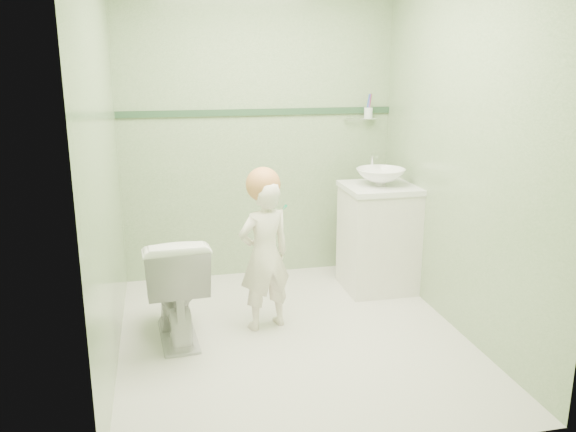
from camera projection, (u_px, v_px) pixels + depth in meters
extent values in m
plane|color=silver|center=(293.00, 337.00, 3.86)|extent=(2.50, 2.50, 0.00)
cube|color=#88A776|center=(258.00, 131.00, 4.73)|extent=(2.20, 0.04, 2.40)
cube|color=#88A776|center=(363.00, 203.00, 2.37)|extent=(2.20, 0.04, 2.40)
cube|color=#88A776|center=(103.00, 162.00, 3.32)|extent=(0.04, 2.50, 2.40)
cube|color=#88A776|center=(461.00, 149.00, 3.78)|extent=(0.04, 2.50, 2.40)
cube|color=#2A4B31|center=(258.00, 112.00, 4.68)|extent=(2.20, 0.02, 0.05)
cube|color=silver|center=(378.00, 239.00, 4.59)|extent=(0.52, 0.50, 0.80)
cube|color=white|center=(380.00, 188.00, 4.49)|extent=(0.54, 0.52, 0.04)
imported|color=white|center=(381.00, 177.00, 4.47)|extent=(0.37, 0.37, 0.13)
cylinder|color=silver|center=(372.00, 165.00, 4.64)|extent=(0.03, 0.03, 0.18)
cylinder|color=silver|center=(374.00, 156.00, 4.57)|extent=(0.02, 0.12, 0.02)
cylinder|color=silver|center=(360.00, 119.00, 4.84)|extent=(0.26, 0.02, 0.02)
cylinder|color=silver|center=(368.00, 113.00, 4.82)|extent=(0.07, 0.07, 0.09)
cylinder|color=purple|center=(369.00, 104.00, 4.79)|extent=(0.01, 0.01, 0.17)
cylinder|color=blue|center=(369.00, 104.00, 4.79)|extent=(0.01, 0.01, 0.17)
cylinder|color=#BA2A36|center=(370.00, 104.00, 4.81)|extent=(0.01, 0.01, 0.17)
cylinder|color=blue|center=(368.00, 104.00, 4.79)|extent=(0.01, 0.01, 0.17)
imported|color=white|center=(175.00, 286.00, 3.77)|extent=(0.45, 0.72, 0.71)
imported|color=silver|center=(265.00, 255.00, 3.88)|extent=(0.43, 0.34, 1.01)
sphere|color=#C57F47|center=(263.00, 184.00, 3.79)|extent=(0.23, 0.23, 0.23)
cylinder|color=#129766|center=(285.00, 207.00, 3.73)|extent=(0.04, 0.14, 0.06)
cube|color=white|center=(273.00, 200.00, 3.73)|extent=(0.03, 0.02, 0.02)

